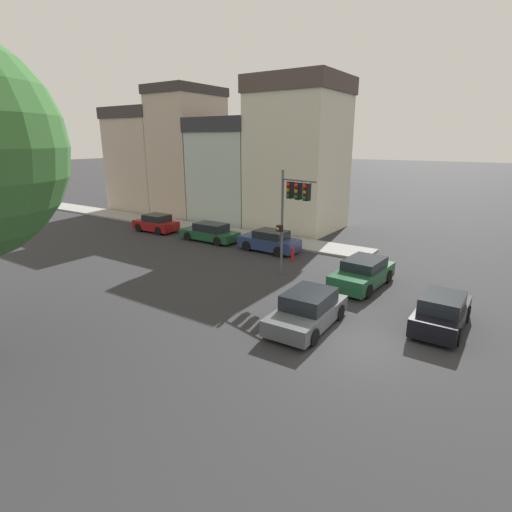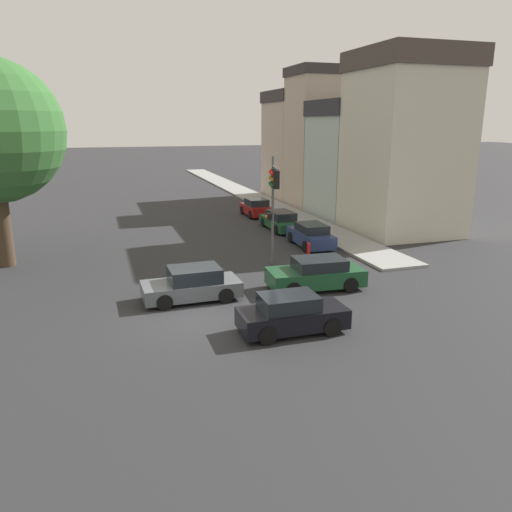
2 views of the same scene
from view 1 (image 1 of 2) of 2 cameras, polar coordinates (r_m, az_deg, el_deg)
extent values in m
plane|color=#28282B|center=(16.04, 13.97, -11.87)|extent=(300.00, 300.00, 0.00)
cube|color=gray|center=(46.23, -21.89, 5.90)|extent=(2.89, 60.00, 0.14)
cube|color=beige|center=(34.68, 5.97, 12.93)|extent=(6.58, 6.96, 10.98)
cube|color=#473D38|center=(34.89, 6.29, 23.10)|extent=(6.85, 7.24, 1.37)
cube|color=#ADBCB2|center=(38.57, -2.98, 11.18)|extent=(6.97, 6.33, 8.11)
cube|color=#2D2D33|center=(38.45, -3.09, 18.14)|extent=(7.25, 6.58, 1.24)
cube|color=#BCA893|center=(42.12, -9.60, 13.77)|extent=(6.77, 5.04, 11.58)
cube|color=#383333|center=(42.34, -10.02, 22.19)|extent=(7.05, 5.24, 0.84)
cube|color=#BCA893|center=(46.21, -15.26, 12.38)|extent=(6.18, 6.66, 9.56)
cube|color=#383333|center=(46.22, -15.78, 18.99)|extent=(6.43, 6.93, 1.13)
cylinder|color=#515456|center=(22.45, 3.74, 4.69)|extent=(0.14, 0.14, 5.90)
cylinder|color=#515456|center=(21.30, 6.14, 10.68)|extent=(0.65, 2.28, 0.10)
cube|color=black|center=(21.75, 4.94, 9.37)|extent=(0.36, 0.36, 0.90)
sphere|color=red|center=(21.58, 4.61, 10.13)|extent=(0.20, 0.20, 0.20)
sphere|color=#99660F|center=(21.61, 4.59, 9.34)|extent=(0.20, 0.20, 0.20)
sphere|color=#0F511E|center=(21.65, 4.58, 8.55)|extent=(0.20, 0.20, 0.20)
cube|color=black|center=(21.36, 6.09, 9.22)|extent=(0.36, 0.36, 0.90)
sphere|color=red|center=(21.19, 5.77, 9.99)|extent=(0.20, 0.20, 0.20)
sphere|color=#99660F|center=(21.22, 5.75, 9.18)|extent=(0.20, 0.20, 0.20)
sphere|color=#0F511E|center=(21.26, 5.72, 8.38)|extent=(0.20, 0.20, 0.20)
cube|color=black|center=(20.98, 7.29, 9.05)|extent=(0.36, 0.36, 0.90)
sphere|color=red|center=(20.81, 6.97, 9.84)|extent=(0.20, 0.20, 0.20)
sphere|color=#99660F|center=(20.84, 6.94, 9.02)|extent=(0.20, 0.20, 0.20)
sphere|color=#0F511E|center=(20.88, 6.91, 8.20)|extent=(0.20, 0.20, 0.20)
cube|color=black|center=(22.38, 3.41, 3.95)|extent=(0.30, 0.39, 0.35)
sphere|color=orange|center=(22.28, 3.15, 3.90)|extent=(0.18, 0.18, 0.18)
cube|color=#4C5156|center=(16.73, 7.26, -8.31)|extent=(4.31, 2.02, 0.65)
cube|color=black|center=(16.62, 7.59, -6.08)|extent=(2.26, 1.75, 0.63)
cylinder|color=black|center=(15.38, 8.17, -11.36)|extent=(0.69, 0.24, 0.69)
cylinder|color=black|center=(16.12, 2.21, -9.84)|extent=(0.69, 0.24, 0.69)
cylinder|color=black|center=(17.60, 11.82, -7.87)|extent=(0.69, 0.24, 0.69)
cylinder|color=black|center=(18.25, 6.46, -6.72)|extent=(0.69, 0.24, 0.69)
cube|color=black|center=(18.13, 24.95, -7.64)|extent=(4.04, 1.75, 0.73)
cube|color=black|center=(17.75, 25.11, -5.92)|extent=(2.10, 1.53, 0.55)
cylinder|color=black|center=(19.47, 23.20, -6.48)|extent=(0.70, 0.22, 0.69)
cylinder|color=black|center=(19.29, 27.90, -7.30)|extent=(0.70, 0.22, 0.69)
cylinder|color=black|center=(17.20, 21.46, -9.28)|extent=(0.70, 0.22, 0.69)
cylinder|color=black|center=(17.00, 26.82, -10.26)|extent=(0.70, 0.22, 0.69)
cube|color=#194728|center=(21.69, 14.93, -2.74)|extent=(4.57, 2.20, 0.77)
cube|color=black|center=(21.65, 15.24, -1.01)|extent=(2.42, 1.84, 0.51)
cylinder|color=black|center=(20.23, 15.73, -4.86)|extent=(0.73, 0.26, 0.72)
cylinder|color=black|center=(20.91, 11.10, -3.85)|extent=(0.73, 0.26, 0.72)
cylinder|color=black|center=(22.70, 18.37, -2.78)|extent=(0.73, 0.26, 0.72)
cylinder|color=black|center=(23.30, 14.16, -1.94)|extent=(0.73, 0.26, 0.72)
cube|color=navy|center=(27.63, 1.88, 1.86)|extent=(1.86, 4.26, 0.77)
cube|color=black|center=(27.38, 2.19, 3.12)|extent=(1.60, 2.23, 0.52)
cylinder|color=black|center=(27.76, -1.32, 1.46)|extent=(0.24, 0.72, 0.71)
cylinder|color=black|center=(29.05, 0.62, 2.13)|extent=(0.24, 0.72, 0.71)
cylinder|color=black|center=(26.33, 3.26, 0.62)|extent=(0.24, 0.72, 0.71)
cylinder|color=black|center=(27.70, 5.08, 1.37)|extent=(0.24, 0.72, 0.71)
cube|color=#194728|center=(30.69, -6.68, 3.06)|extent=(1.77, 4.69, 0.63)
cube|color=black|center=(30.44, -6.44, 4.13)|extent=(1.54, 2.44, 0.58)
cylinder|color=black|center=(31.08, -9.68, 2.80)|extent=(0.23, 0.68, 0.68)
cylinder|color=black|center=(32.25, -7.72, 3.37)|extent=(0.23, 0.68, 0.68)
cylinder|color=black|center=(29.22, -5.51, 2.10)|extent=(0.23, 0.68, 0.68)
cylinder|color=black|center=(30.46, -3.59, 2.73)|extent=(0.23, 0.68, 0.68)
cube|color=maroon|center=(34.73, -14.11, 4.31)|extent=(1.84, 3.84, 0.72)
cube|color=black|center=(34.50, -14.01, 5.31)|extent=(1.61, 2.01, 0.55)
cylinder|color=black|center=(35.10, -16.41, 3.92)|extent=(0.23, 0.70, 0.70)
cylinder|color=black|center=(36.19, -14.39, 4.43)|extent=(0.23, 0.70, 0.70)
cylinder|color=black|center=(33.36, -13.75, 3.50)|extent=(0.23, 0.70, 0.70)
cylinder|color=black|center=(34.50, -11.71, 4.04)|extent=(0.23, 0.70, 0.70)
cylinder|color=red|center=(25.41, 5.25, 0.04)|extent=(0.20, 0.20, 0.75)
sphere|color=red|center=(25.30, 5.27, 0.99)|extent=(0.22, 0.22, 0.22)
camera|label=2|loc=(17.34, 88.60, 1.09)|focal=35.00mm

